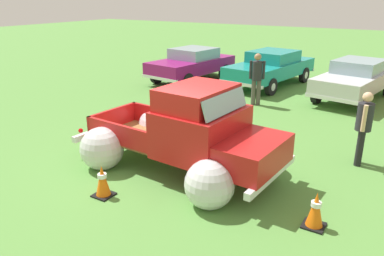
{
  "coord_description": "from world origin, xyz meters",
  "views": [
    {
      "loc": [
        4.27,
        -6.26,
        3.62
      ],
      "look_at": [
        0.0,
        0.65,
        0.74
      ],
      "focal_mm": 35.17,
      "sensor_mm": 36.0,
      "label": 1
    }
  ],
  "objects_px": {
    "vintage_pickup_truck": "(191,139)",
    "spectator_0": "(257,76)",
    "show_car_1": "(271,67)",
    "lane_cone_1": "(103,181)",
    "show_car_2": "(356,78)",
    "lane_cone_0": "(316,210)",
    "spectator_1": "(364,124)",
    "show_car_0": "(192,63)"
  },
  "relations": [
    {
      "from": "vintage_pickup_truck",
      "to": "show_car_2",
      "type": "height_order",
      "value": "vintage_pickup_truck"
    },
    {
      "from": "show_car_1",
      "to": "lane_cone_0",
      "type": "height_order",
      "value": "show_car_1"
    },
    {
      "from": "vintage_pickup_truck",
      "to": "show_car_0",
      "type": "bearing_deg",
      "value": 125.42
    },
    {
      "from": "show_car_0",
      "to": "show_car_1",
      "type": "distance_m",
      "value": 3.41
    },
    {
      "from": "spectator_1",
      "to": "show_car_0",
      "type": "bearing_deg",
      "value": 140.19
    },
    {
      "from": "show_car_1",
      "to": "lane_cone_1",
      "type": "bearing_deg",
      "value": 12.05
    },
    {
      "from": "show_car_1",
      "to": "show_car_0",
      "type": "bearing_deg",
      "value": -64.1
    },
    {
      "from": "show_car_1",
      "to": "lane_cone_0",
      "type": "xyz_separation_m",
      "value": [
        4.34,
        -9.47,
        -0.47
      ]
    },
    {
      "from": "vintage_pickup_truck",
      "to": "spectator_0",
      "type": "xyz_separation_m",
      "value": [
        -0.89,
        5.68,
        0.26
      ]
    },
    {
      "from": "lane_cone_0",
      "to": "vintage_pickup_truck",
      "type": "bearing_deg",
      "value": 166.95
    },
    {
      "from": "show_car_2",
      "to": "show_car_0",
      "type": "bearing_deg",
      "value": -76.43
    },
    {
      "from": "show_car_2",
      "to": "spectator_0",
      "type": "bearing_deg",
      "value": -37.47
    },
    {
      "from": "vintage_pickup_truck",
      "to": "spectator_1",
      "type": "distance_m",
      "value": 3.81
    },
    {
      "from": "lane_cone_0",
      "to": "show_car_1",
      "type": "bearing_deg",
      "value": 114.63
    },
    {
      "from": "show_car_1",
      "to": "spectator_1",
      "type": "xyz_separation_m",
      "value": [
        4.54,
        -6.49,
        0.17
      ]
    },
    {
      "from": "lane_cone_0",
      "to": "show_car_0",
      "type": "bearing_deg",
      "value": 131.95
    },
    {
      "from": "vintage_pickup_truck",
      "to": "spectator_0",
      "type": "distance_m",
      "value": 5.76
    },
    {
      "from": "vintage_pickup_truck",
      "to": "spectator_1",
      "type": "xyz_separation_m",
      "value": [
        3.0,
        2.34,
        0.2
      ]
    },
    {
      "from": "show_car_2",
      "to": "spectator_1",
      "type": "xyz_separation_m",
      "value": [
        1.1,
        -5.93,
        0.17
      ]
    },
    {
      "from": "lane_cone_0",
      "to": "lane_cone_1",
      "type": "relative_size",
      "value": 1.0
    },
    {
      "from": "show_car_1",
      "to": "lane_cone_1",
      "type": "height_order",
      "value": "show_car_1"
    },
    {
      "from": "vintage_pickup_truck",
      "to": "lane_cone_1",
      "type": "bearing_deg",
      "value": -113.05
    },
    {
      "from": "show_car_0",
      "to": "spectator_0",
      "type": "height_order",
      "value": "spectator_0"
    },
    {
      "from": "show_car_1",
      "to": "lane_cone_0",
      "type": "relative_size",
      "value": 7.65
    },
    {
      "from": "lane_cone_1",
      "to": "show_car_0",
      "type": "bearing_deg",
      "value": 112.32
    },
    {
      "from": "show_car_0",
      "to": "spectator_1",
      "type": "height_order",
      "value": "spectator_1"
    },
    {
      "from": "vintage_pickup_truck",
      "to": "spectator_0",
      "type": "bearing_deg",
      "value": 102.7
    },
    {
      "from": "spectator_0",
      "to": "show_car_0",
      "type": "bearing_deg",
      "value": -139.39
    },
    {
      "from": "lane_cone_0",
      "to": "show_car_2",
      "type": "bearing_deg",
      "value": 95.82
    },
    {
      "from": "lane_cone_1",
      "to": "show_car_2",
      "type": "bearing_deg",
      "value": 74.5
    },
    {
      "from": "show_car_1",
      "to": "spectator_1",
      "type": "bearing_deg",
      "value": 43.45
    },
    {
      "from": "vintage_pickup_truck",
      "to": "show_car_2",
      "type": "relative_size",
      "value": 1.04
    },
    {
      "from": "lane_cone_1",
      "to": "spectator_0",
      "type": "bearing_deg",
      "value": 90.04
    },
    {
      "from": "show_car_0",
      "to": "show_car_1",
      "type": "height_order",
      "value": "same"
    },
    {
      "from": "lane_cone_1",
      "to": "lane_cone_0",
      "type": "bearing_deg",
      "value": 16.43
    },
    {
      "from": "spectator_0",
      "to": "vintage_pickup_truck",
      "type": "bearing_deg",
      "value": -12.09
    },
    {
      "from": "show_car_0",
      "to": "lane_cone_1",
      "type": "distance_m",
      "value": 10.32
    },
    {
      "from": "vintage_pickup_truck",
      "to": "spectator_0",
      "type": "height_order",
      "value": "vintage_pickup_truck"
    },
    {
      "from": "show_car_0",
      "to": "spectator_0",
      "type": "xyz_separation_m",
      "value": [
        3.91,
        -2.12,
        0.24
      ]
    },
    {
      "from": "lane_cone_0",
      "to": "spectator_0",
      "type": "bearing_deg",
      "value": 120.21
    },
    {
      "from": "show_car_1",
      "to": "spectator_1",
      "type": "distance_m",
      "value": 7.92
    },
    {
      "from": "spectator_0",
      "to": "lane_cone_0",
      "type": "distance_m",
      "value": 7.36
    }
  ]
}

